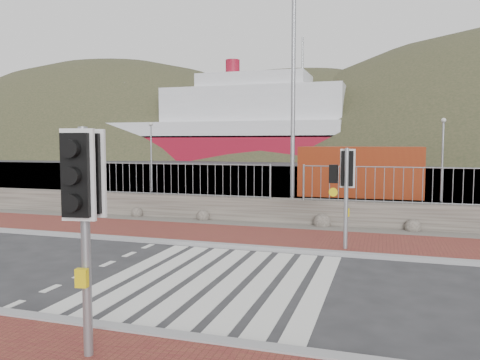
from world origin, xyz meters
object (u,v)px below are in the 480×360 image
(traffic_signal_far, at_px, (345,177))
(shipping_container, at_px, (360,171))
(traffic_signal_near, at_px, (84,194))
(streetlight, at_px, (297,84))
(ferry, at_px, (218,129))

(traffic_signal_far, relative_size, shipping_container, 0.43)
(shipping_container, bearing_deg, traffic_signal_far, -89.72)
(traffic_signal_near, distance_m, shipping_container, 21.36)
(streetlight, xyz_separation_m, shipping_container, (1.83, 9.20, -3.70))
(ferry, bearing_deg, traffic_signal_near, -71.34)
(traffic_signal_near, distance_m, streetlight, 12.34)
(streetlight, bearing_deg, traffic_signal_near, -85.93)
(traffic_signal_near, bearing_deg, streetlight, 78.26)
(ferry, relative_size, traffic_signal_far, 18.06)
(streetlight, distance_m, shipping_container, 10.08)
(traffic_signal_near, xyz_separation_m, shipping_container, (2.40, 21.20, -0.90))
(traffic_signal_near, height_order, traffic_signal_far, traffic_signal_near)
(ferry, relative_size, traffic_signal_near, 16.06)
(streetlight, relative_size, shipping_container, 1.39)
(ferry, bearing_deg, shipping_container, -62.24)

